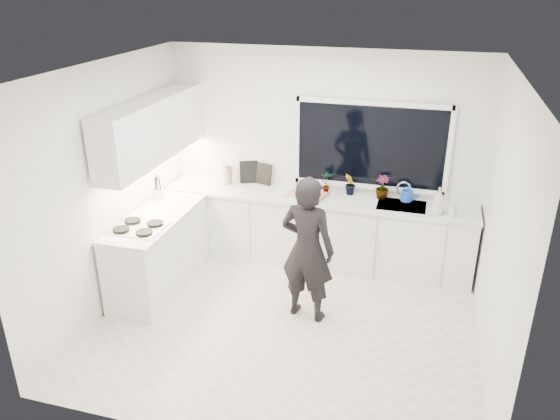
% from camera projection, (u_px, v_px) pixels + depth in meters
% --- Properties ---
extents(floor, '(4.00, 3.50, 0.02)m').
position_uv_depth(floor, '(286.00, 323.00, 5.95)').
color(floor, beige).
rests_on(floor, ground).
extents(wall_back, '(4.00, 0.02, 2.70)m').
position_uv_depth(wall_back, '(323.00, 156.00, 6.96)').
color(wall_back, white).
rests_on(wall_back, ground).
extents(wall_left, '(0.02, 3.50, 2.70)m').
position_uv_depth(wall_left, '(108.00, 189.00, 5.91)').
color(wall_left, white).
rests_on(wall_left, ground).
extents(wall_right, '(0.02, 3.50, 2.70)m').
position_uv_depth(wall_right, '(502.00, 233.00, 4.90)').
color(wall_right, white).
rests_on(wall_right, ground).
extents(ceiling, '(4.00, 3.50, 0.02)m').
position_uv_depth(ceiling, '(287.00, 69.00, 4.86)').
color(ceiling, white).
rests_on(ceiling, wall_back).
extents(window, '(1.80, 0.02, 1.00)m').
position_uv_depth(window, '(371.00, 146.00, 6.70)').
color(window, black).
rests_on(window, wall_back).
extents(base_cabinets_back, '(3.92, 0.58, 0.88)m').
position_uv_depth(base_cabinets_back, '(316.00, 231.00, 7.05)').
color(base_cabinets_back, white).
rests_on(base_cabinets_back, floor).
extents(base_cabinets_left, '(0.58, 1.60, 0.88)m').
position_uv_depth(base_cabinets_left, '(159.00, 253.00, 6.49)').
color(base_cabinets_left, white).
rests_on(base_cabinets_left, floor).
extents(countertop_back, '(3.94, 0.62, 0.04)m').
position_uv_depth(countertop_back, '(316.00, 198.00, 6.85)').
color(countertop_back, silver).
rests_on(countertop_back, base_cabinets_back).
extents(countertop_left, '(0.62, 1.60, 0.04)m').
position_uv_depth(countertop_left, '(155.00, 217.00, 6.31)').
color(countertop_left, silver).
rests_on(countertop_left, base_cabinets_left).
extents(upper_cabinets, '(0.34, 2.10, 0.70)m').
position_uv_depth(upper_cabinets, '(153.00, 129.00, 6.27)').
color(upper_cabinets, white).
rests_on(upper_cabinets, wall_left).
extents(sink, '(0.58, 0.42, 0.14)m').
position_uv_depth(sink, '(401.00, 209.00, 6.61)').
color(sink, silver).
rests_on(sink, countertop_back).
extents(faucet, '(0.03, 0.03, 0.22)m').
position_uv_depth(faucet, '(404.00, 191.00, 6.73)').
color(faucet, silver).
rests_on(faucet, countertop_back).
extents(stovetop, '(0.56, 0.48, 0.03)m').
position_uv_depth(stovetop, '(138.00, 227.00, 5.99)').
color(stovetop, black).
rests_on(stovetop, countertop_left).
extents(person, '(0.66, 0.49, 1.64)m').
position_uv_depth(person, '(307.00, 249.00, 5.76)').
color(person, black).
rests_on(person, floor).
extents(pizza_tray, '(0.55, 0.45, 0.03)m').
position_uv_depth(pizza_tray, '(307.00, 195.00, 6.85)').
color(pizza_tray, silver).
rests_on(pizza_tray, countertop_back).
extents(pizza, '(0.50, 0.40, 0.01)m').
position_uv_depth(pizza, '(307.00, 194.00, 6.85)').
color(pizza, red).
rests_on(pizza, pizza_tray).
extents(watering_can, '(0.17, 0.17, 0.13)m').
position_uv_depth(watering_can, '(407.00, 196.00, 6.70)').
color(watering_can, blue).
rests_on(watering_can, countertop_back).
extents(paper_towel_roll, '(0.14, 0.14, 0.26)m').
position_uv_depth(paper_towel_roll, '(224.00, 175.00, 7.21)').
color(paper_towel_roll, white).
rests_on(paper_towel_roll, countertop_back).
extents(knife_block, '(0.14, 0.11, 0.22)m').
position_uv_depth(knife_block, '(226.00, 175.00, 7.25)').
color(knife_block, olive).
rests_on(knife_block, countertop_back).
extents(utensil_crock, '(0.15, 0.15, 0.16)m').
position_uv_depth(utensil_crock, '(159.00, 194.00, 6.71)').
color(utensil_crock, silver).
rests_on(utensil_crock, countertop_left).
extents(picture_frame_large, '(0.22, 0.08, 0.28)m').
position_uv_depth(picture_frame_large, '(264.00, 174.00, 7.20)').
color(picture_frame_large, black).
rests_on(picture_frame_large, countertop_back).
extents(picture_frame_small, '(0.24, 0.11, 0.30)m').
position_uv_depth(picture_frame_small, '(249.00, 172.00, 7.25)').
color(picture_frame_small, black).
rests_on(picture_frame_small, countertop_back).
extents(herb_plants, '(0.88, 0.19, 0.30)m').
position_uv_depth(herb_plants, '(358.00, 185.00, 6.81)').
color(herb_plants, '#26662D').
rests_on(herb_plants, countertop_back).
extents(soap_bottles, '(0.29, 0.13, 0.32)m').
position_uv_depth(soap_bottles, '(441.00, 202.00, 6.29)').
color(soap_bottles, '#D8BF66').
rests_on(soap_bottles, countertop_back).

